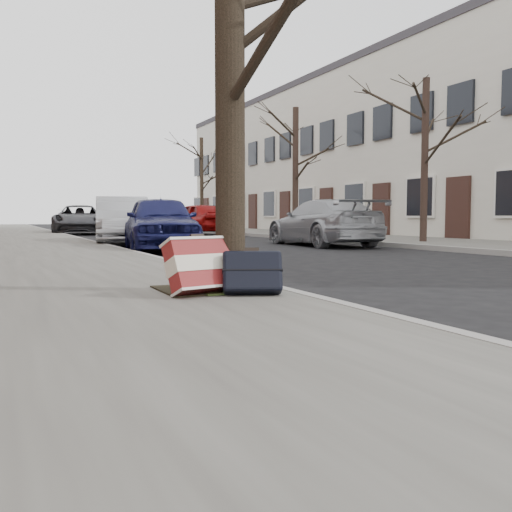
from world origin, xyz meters
name	(u,v)px	position (x,y,z in m)	size (l,w,h in m)	color
ground	(453,306)	(0.00, 0.00, 0.00)	(120.00, 120.00, 0.00)	black
far_sidewalk	(324,236)	(7.80, 15.00, 0.06)	(4.00, 70.00, 0.12)	slate
house_far	(417,153)	(13.15, 16.00, 3.60)	(6.70, 40.00, 7.20)	beige
dirt_patch	(204,289)	(-2.00, 1.20, 0.13)	(0.85, 0.85, 0.01)	black
suitcase_red	(204,266)	(-2.11, 0.90, 0.38)	(0.68, 0.19, 0.49)	maroon
suitcase_navy	(252,272)	(-1.72, 0.69, 0.33)	(0.53, 0.17, 0.38)	black
car_near_front	(160,223)	(-0.23, 9.32, 0.67)	(1.59, 3.94, 1.34)	#131647
car_near_mid	(123,220)	(-0.39, 12.86, 0.71)	(1.49, 4.29, 1.41)	#B8BCC1
car_near_back	(80,220)	(-0.22, 23.38, 0.67)	(2.24, 4.85, 1.35)	#333337
car_far_front	(323,223)	(4.60, 9.85, 0.65)	(1.81, 4.45, 1.29)	#94979C
car_far_back	(198,219)	(4.56, 20.59, 0.72)	(1.70, 4.22, 1.44)	maroon
tree_far_a	(425,160)	(7.20, 8.68, 2.39)	(0.20, 0.20, 4.55)	black
tree_far_b	(295,171)	(7.20, 16.22, 2.63)	(0.24, 0.24, 5.03)	black
tree_far_c	(202,183)	(7.20, 27.55, 2.74)	(0.21, 0.21, 5.24)	black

